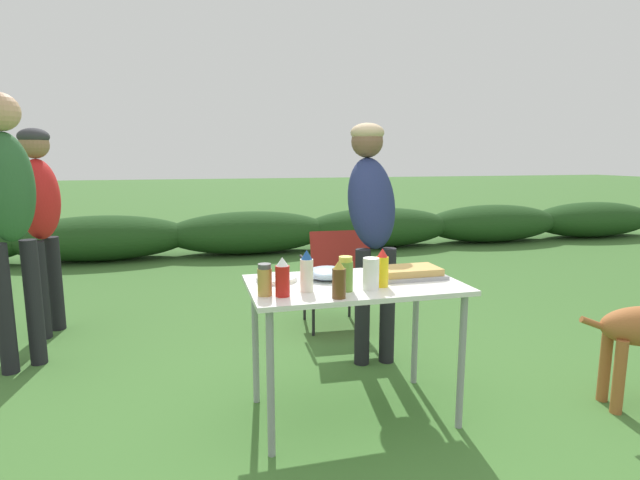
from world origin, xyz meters
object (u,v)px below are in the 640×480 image
object	(u,v)px
paper_cup_stack	(371,274)
mustard_bottle	(382,269)
mixing_bowl	(327,273)
spice_jar	(265,280)
standing_person_in_dark_puffer	(371,210)
standing_person_with_beanie	(9,203)
ketchup_bottle	(282,278)
mayo_bottle	(307,272)
plate_stack	(277,279)
standing_person_in_gray_fleece	(40,210)
beer_bottle	(339,280)
folding_table	(354,297)
food_tray	(409,273)
camp_chair_green_behind_table	(336,274)
relish_jar	(346,274)

from	to	relation	value
paper_cup_stack	mustard_bottle	bearing A→B (deg)	26.78
mixing_bowl	spice_jar	size ratio (longest dim) A/B	1.52
spice_jar	mustard_bottle	bearing A→B (deg)	1.28
standing_person_in_dark_puffer	standing_person_with_beanie	world-z (taller)	standing_person_with_beanie
ketchup_bottle	mayo_bottle	bearing A→B (deg)	22.53
plate_stack	mayo_bottle	bearing A→B (deg)	-66.27
mayo_bottle	mixing_bowl	bearing A→B (deg)	53.02
plate_stack	standing_person_in_gray_fleece	distance (m)	2.28
standing_person_with_beanie	spice_jar	bearing A→B (deg)	-81.75
standing_person_in_dark_puffer	beer_bottle	bearing A→B (deg)	-114.60
folding_table	standing_person_in_dark_puffer	size ratio (longest dim) A/B	0.68
folding_table	food_tray	xyz separation A→B (m)	(0.33, 0.03, 0.10)
food_tray	spice_jar	distance (m)	0.83
ketchup_bottle	camp_chair_green_behind_table	distance (m)	1.67
food_tray	camp_chair_green_behind_table	distance (m)	1.31
standing_person_with_beanie	standing_person_in_dark_puffer	bearing A→B (deg)	-50.05
folding_table	standing_person_in_gray_fleece	distance (m)	2.66
mayo_bottle	standing_person_in_gray_fleece	world-z (taller)	standing_person_in_gray_fleece
folding_table	beer_bottle	size ratio (longest dim) A/B	6.12
folding_table	standing_person_in_gray_fleece	world-z (taller)	standing_person_in_gray_fleece
plate_stack	mixing_bowl	bearing A→B (deg)	-5.01
standing_person_with_beanie	camp_chair_green_behind_table	distance (m)	2.30
beer_bottle	ketchup_bottle	distance (m)	0.27
folding_table	mustard_bottle	xyz separation A→B (m)	(0.11, -0.11, 0.17)
mixing_bowl	standing_person_in_dark_puffer	xyz separation A→B (m)	(0.48, 0.63, 0.26)
paper_cup_stack	mustard_bottle	world-z (taller)	mustard_bottle
mustard_bottle	mixing_bowl	bearing A→B (deg)	134.54
paper_cup_stack	camp_chair_green_behind_table	distance (m)	1.52
ketchup_bottle	standing_person_in_gray_fleece	distance (m)	2.49
mixing_bowl	ketchup_bottle	bearing A→B (deg)	-137.15
spice_jar	food_tray	bearing A→B (deg)	11.14
beer_bottle	camp_chair_green_behind_table	world-z (taller)	beer_bottle
relish_jar	standing_person_in_dark_puffer	xyz separation A→B (m)	(0.46, 0.89, 0.21)
food_tray	standing_person_in_dark_puffer	distance (m)	0.76
standing_person_in_gray_fleece	plate_stack	bearing A→B (deg)	-121.67
standing_person_in_gray_fleece	standing_person_with_beanie	distance (m)	0.69
beer_bottle	mustard_bottle	world-z (taller)	mustard_bottle
folding_table	food_tray	world-z (taller)	food_tray
camp_chair_green_behind_table	relish_jar	bearing A→B (deg)	-101.82
mustard_bottle	food_tray	bearing A→B (deg)	34.11
beer_bottle	relish_jar	bearing A→B (deg)	59.03
camp_chair_green_behind_table	spice_jar	bearing A→B (deg)	-115.46
beer_bottle	spice_jar	xyz separation A→B (m)	(-0.33, 0.13, -0.01)
relish_jar	mayo_bottle	bearing A→B (deg)	168.30
paper_cup_stack	standing_person_in_gray_fleece	bearing A→B (deg)	135.03
food_tray	standing_person_in_gray_fleece	bearing A→B (deg)	141.77
mixing_bowl	standing_person_with_beanie	distance (m)	2.10
plate_stack	standing_person_in_dark_puffer	world-z (taller)	standing_person_in_dark_puffer
mayo_bottle	relish_jar	world-z (taller)	mayo_bottle
plate_stack	mixing_bowl	distance (m)	0.28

